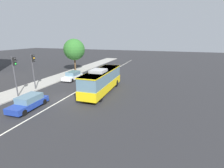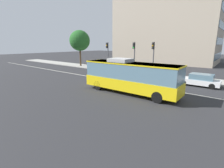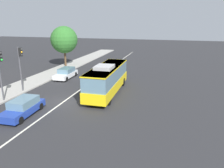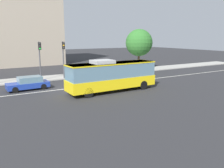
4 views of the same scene
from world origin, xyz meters
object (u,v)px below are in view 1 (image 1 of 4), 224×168
street_tree_kerbside_centre (74,50)px  traffic_light_near_corner (15,70)px  sedan_blue (29,102)px  sedan_white (73,76)px  transit_bus (102,80)px  traffic_light_far_corner (33,66)px

street_tree_kerbside_centre → traffic_light_near_corner: bearing=-172.3°
sedan_blue → sedan_white: 12.77m
transit_bus → sedan_white: 9.20m
sedan_white → sedan_blue: bearing=9.6°
sedan_white → street_tree_kerbside_centre: (7.47, 4.00, 4.06)m
sedan_white → traffic_light_far_corner: size_ratio=0.87×
transit_bus → traffic_light_near_corner: bearing=118.5°
sedan_blue → traffic_light_near_corner: traffic_light_near_corner is taller
sedan_blue → sedan_white: (12.54, 2.41, 0.00)m
sedan_blue → traffic_light_far_corner: traffic_light_far_corner is taller
sedan_blue → sedan_white: size_ratio=1.01×
sedan_blue → traffic_light_near_corner: size_ratio=0.88×
sedan_blue → street_tree_kerbside_centre: street_tree_kerbside_centre is taller
sedan_blue → traffic_light_near_corner: (2.32, 4.03, 2.84)m
transit_bus → sedan_blue: (-7.70, 5.34, -1.09)m
transit_bus → sedan_white: transit_bus is taller
sedan_blue → street_tree_kerbside_centre: (20.01, 6.41, 4.06)m
sedan_blue → sedan_white: bearing=-171.9°
traffic_light_far_corner → sedan_white: bearing=75.3°
traffic_light_near_corner → traffic_light_far_corner: bearing=89.0°
transit_bus → traffic_light_far_corner: (-2.18, 9.55, 1.75)m
traffic_light_far_corner → traffic_light_near_corner: bearing=-87.2°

